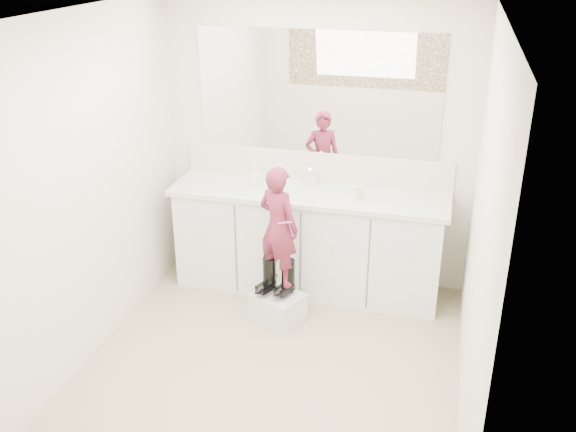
# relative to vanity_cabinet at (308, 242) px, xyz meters

# --- Properties ---
(floor) EXTENTS (3.00, 3.00, 0.00)m
(floor) POSITION_rel_vanity_cabinet_xyz_m (0.00, -1.23, -0.42)
(floor) COLOR #827755
(floor) RESTS_ON ground
(ceiling) EXTENTS (3.00, 3.00, 0.00)m
(ceiling) POSITION_rel_vanity_cabinet_xyz_m (0.00, -1.23, 1.97)
(ceiling) COLOR white
(ceiling) RESTS_ON wall_back
(wall_back) EXTENTS (2.60, 0.00, 2.60)m
(wall_back) POSITION_rel_vanity_cabinet_xyz_m (0.00, 0.27, 0.77)
(wall_back) COLOR beige
(wall_back) RESTS_ON floor
(wall_front) EXTENTS (2.60, 0.00, 2.60)m
(wall_front) POSITION_rel_vanity_cabinet_xyz_m (0.00, -2.73, 0.77)
(wall_front) COLOR beige
(wall_front) RESTS_ON floor
(wall_left) EXTENTS (0.00, 3.00, 3.00)m
(wall_left) POSITION_rel_vanity_cabinet_xyz_m (-1.30, -1.23, 0.78)
(wall_left) COLOR beige
(wall_left) RESTS_ON floor
(wall_right) EXTENTS (0.00, 3.00, 3.00)m
(wall_right) POSITION_rel_vanity_cabinet_xyz_m (1.30, -1.23, 0.78)
(wall_right) COLOR beige
(wall_right) RESTS_ON floor
(vanity_cabinet) EXTENTS (2.20, 0.55, 0.85)m
(vanity_cabinet) POSITION_rel_vanity_cabinet_xyz_m (0.00, 0.00, 0.00)
(vanity_cabinet) COLOR silver
(vanity_cabinet) RESTS_ON floor
(countertop) EXTENTS (2.28, 0.58, 0.04)m
(countertop) POSITION_rel_vanity_cabinet_xyz_m (0.00, -0.01, 0.45)
(countertop) COLOR beige
(countertop) RESTS_ON vanity_cabinet
(backsplash) EXTENTS (2.28, 0.03, 0.25)m
(backsplash) POSITION_rel_vanity_cabinet_xyz_m (0.00, 0.26, 0.59)
(backsplash) COLOR beige
(backsplash) RESTS_ON countertop
(mirror) EXTENTS (2.00, 0.02, 1.00)m
(mirror) POSITION_rel_vanity_cabinet_xyz_m (0.00, 0.26, 1.22)
(mirror) COLOR white
(mirror) RESTS_ON wall_back
(dot_panel) EXTENTS (2.00, 0.01, 1.20)m
(dot_panel) POSITION_rel_vanity_cabinet_xyz_m (0.00, -2.71, 1.22)
(dot_panel) COLOR #472819
(dot_panel) RESTS_ON wall_front
(faucet) EXTENTS (0.08, 0.08, 0.10)m
(faucet) POSITION_rel_vanity_cabinet_xyz_m (0.00, 0.15, 0.52)
(faucet) COLOR silver
(faucet) RESTS_ON countertop
(cup) EXTENTS (0.09, 0.09, 0.08)m
(cup) POSITION_rel_vanity_cabinet_xyz_m (0.42, -0.06, 0.51)
(cup) COLOR beige
(cup) RESTS_ON countertop
(soap_bottle) EXTENTS (0.10, 0.10, 0.17)m
(soap_bottle) POSITION_rel_vanity_cabinet_xyz_m (-0.46, 0.00, 0.55)
(soap_bottle) COLOR silver
(soap_bottle) RESTS_ON countertop
(step_stool) EXTENTS (0.45, 0.42, 0.23)m
(step_stool) POSITION_rel_vanity_cabinet_xyz_m (-0.11, -0.57, -0.31)
(step_stool) COLOR silver
(step_stool) RESTS_ON floor
(boot_left) EXTENTS (0.18, 0.23, 0.30)m
(boot_left) POSITION_rel_vanity_cabinet_xyz_m (-0.18, -0.55, -0.04)
(boot_left) COLOR black
(boot_left) RESTS_ON step_stool
(boot_right) EXTENTS (0.18, 0.23, 0.30)m
(boot_right) POSITION_rel_vanity_cabinet_xyz_m (-0.03, -0.55, -0.04)
(boot_right) COLOR black
(boot_right) RESTS_ON step_stool
(toddler) EXTENTS (0.41, 0.35, 0.95)m
(toddler) POSITION_rel_vanity_cabinet_xyz_m (-0.11, -0.55, 0.38)
(toddler) COLOR #AC3452
(toddler) RESTS_ON step_stool
(toothbrush) EXTENTS (0.13, 0.07, 0.06)m
(toothbrush) POSITION_rel_vanity_cabinet_xyz_m (-0.04, -0.63, 0.46)
(toothbrush) COLOR pink
(toothbrush) RESTS_ON toddler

